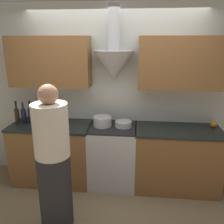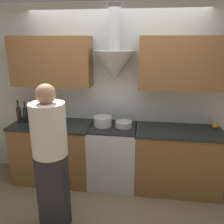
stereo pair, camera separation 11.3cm
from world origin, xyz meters
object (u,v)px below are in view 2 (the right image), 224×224
object	(u,v)px
stove_range	(113,155)
wine_bottle_1	(25,114)
orange_fruit	(215,126)
wine_bottle_3	(38,115)
wine_bottle_4	(45,115)
mixing_bowl	(124,124)
stock_pot	(103,121)
wine_bottle_0	(19,114)
person_foreground_left	(51,155)
wine_bottle_2	(32,113)

from	to	relation	value
stove_range	wine_bottle_1	world-z (taller)	wine_bottle_1
orange_fruit	wine_bottle_3	bearing A→B (deg)	-177.07
wine_bottle_4	mixing_bowl	bearing A→B (deg)	0.99
wine_bottle_3	stock_pot	bearing A→B (deg)	1.15
wine_bottle_0	person_foreground_left	world-z (taller)	person_foreground_left
mixing_bowl	person_foreground_left	distance (m)	1.21
wine_bottle_2	orange_fruit	bearing A→B (deg)	2.57
stock_pot	orange_fruit	distance (m)	1.58
wine_bottle_2	wine_bottle_3	distance (m)	0.09
wine_bottle_0	wine_bottle_3	distance (m)	0.29
wine_bottle_3	orange_fruit	world-z (taller)	wine_bottle_3
wine_bottle_1	person_foreground_left	bearing A→B (deg)	-51.53
person_foreground_left	wine_bottle_0	bearing A→B (deg)	132.19
wine_bottle_0	wine_bottle_4	xyz separation A→B (m)	(0.40, 0.01, -0.00)
wine_bottle_3	stove_range	bearing A→B (deg)	-0.01
stove_range	wine_bottle_1	bearing A→B (deg)	179.50
person_foreground_left	stove_range	bearing A→B (deg)	61.31
person_foreground_left	wine_bottle_3	bearing A→B (deg)	121.07
wine_bottle_3	orange_fruit	size ratio (longest dim) A/B	3.74
stove_range	mixing_bowl	world-z (taller)	mixing_bowl
orange_fruit	mixing_bowl	bearing A→B (deg)	-174.99
wine_bottle_1	mixing_bowl	size ratio (longest dim) A/B	1.35
stove_range	mixing_bowl	xyz separation A→B (m)	(0.15, 0.02, 0.49)
wine_bottle_0	wine_bottle_4	size ratio (longest dim) A/B	1.04
wine_bottle_2	wine_bottle_4	bearing A→B (deg)	-3.78
stove_range	wine_bottle_0	bearing A→B (deg)	-179.57
mixing_bowl	orange_fruit	size ratio (longest dim) A/B	2.80
wine_bottle_4	orange_fruit	distance (m)	2.44
wine_bottle_4	wine_bottle_2	bearing A→B (deg)	176.22
orange_fruit	person_foreground_left	size ratio (longest dim) A/B	0.05
stock_pot	person_foreground_left	bearing A→B (deg)	-111.07
wine_bottle_3	wine_bottle_4	bearing A→B (deg)	-0.70
wine_bottle_0	wine_bottle_3	bearing A→B (deg)	2.14
wine_bottle_1	wine_bottle_3	size ratio (longest dim) A/B	1.01
stock_pot	person_foreground_left	distance (m)	1.07
stock_pot	orange_fruit	size ratio (longest dim) A/B	3.10
orange_fruit	stock_pot	bearing A→B (deg)	-175.97
mixing_bowl	wine_bottle_0	bearing A→B (deg)	-178.92
wine_bottle_2	wine_bottle_4	size ratio (longest dim) A/B	1.05
person_foreground_left	stock_pot	bearing A→B (deg)	68.93
wine_bottle_1	stock_pot	world-z (taller)	wine_bottle_1
stove_range	wine_bottle_3	size ratio (longest dim) A/B	2.87
stock_pot	mixing_bowl	world-z (taller)	stock_pot
wine_bottle_2	person_foreground_left	size ratio (longest dim) A/B	0.20
wine_bottle_1	wine_bottle_2	bearing A→B (deg)	0.25
wine_bottle_2	wine_bottle_4	xyz separation A→B (m)	(0.20, -0.01, -0.01)
wine_bottle_1	stock_pot	size ratio (longest dim) A/B	1.22
mixing_bowl	orange_fruit	world-z (taller)	orange_fruit
wine_bottle_0	stock_pot	bearing A→B (deg)	1.37
orange_fruit	stove_range	bearing A→B (deg)	-174.76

